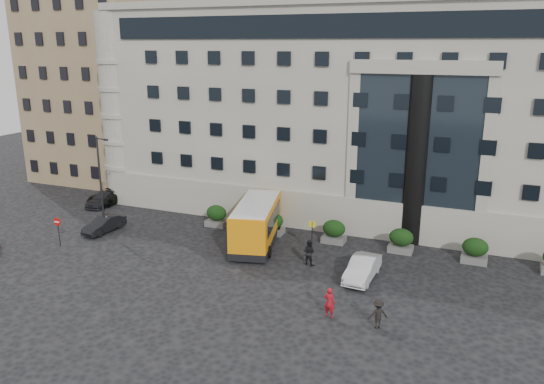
{
  "coord_description": "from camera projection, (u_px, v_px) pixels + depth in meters",
  "views": [
    {
      "loc": [
        16.77,
        -30.29,
        15.14
      ],
      "look_at": [
        3.07,
        3.1,
        5.0
      ],
      "focal_mm": 35.0,
      "sensor_mm": 36.0,
      "label": 1
    }
  ],
  "objects": [
    {
      "name": "parked_car_b",
      "position": [
        104.0,
        224.0,
        43.99
      ],
      "size": [
        1.7,
        4.05,
        1.3
      ],
      "primitive_type": "imported",
      "rotation": [
        0.0,
        0.0,
        -0.08
      ],
      "color": "black",
      "rests_on": "ground"
    },
    {
      "name": "parked_car_d",
      "position": [
        110.0,
        195.0,
        52.16
      ],
      "size": [
        2.65,
        5.21,
        1.41
      ],
      "primitive_type": "imported",
      "rotation": [
        0.0,
        0.0,
        -0.06
      ],
      "color": "black",
      "rests_on": "ground"
    },
    {
      "name": "ground",
      "position": [
        215.0,
        267.0,
        37.2
      ],
      "size": [
        120.0,
        120.0,
        0.0
      ],
      "primitive_type": "plane",
      "color": "black",
      "rests_on": "ground"
    },
    {
      "name": "apartment_near",
      "position": [
        111.0,
        90.0,
        61.08
      ],
      "size": [
        14.0,
        14.0,
        20.0
      ],
      "primitive_type": "cube",
      "color": "#876E4E",
      "rests_on": "ground"
    },
    {
      "name": "no_entry_sign",
      "position": [
        58.0,
        226.0,
        40.58
      ],
      "size": [
        0.64,
        0.16,
        2.32
      ],
      "color": "#262628",
      "rests_on": "ground"
    },
    {
      "name": "pedestrian_a",
      "position": [
        329.0,
        302.0,
        30.21
      ],
      "size": [
        0.7,
        0.5,
        1.81
      ],
      "primitive_type": "imported",
      "rotation": [
        0.0,
        0.0,
        3.03
      ],
      "color": "#A7101C",
      "rests_on": "ground"
    },
    {
      "name": "parked_car_c",
      "position": [
        104.0,
        199.0,
        51.29
      ],
      "size": [
        2.05,
        4.46,
        1.26
      ],
      "primitive_type": "imported",
      "rotation": [
        0.0,
        0.0,
        0.07
      ],
      "color": "black",
      "rests_on": "ground"
    },
    {
      "name": "street_lamp",
      "position": [
        101.0,
        181.0,
        43.06
      ],
      "size": [
        1.16,
        0.18,
        8.0
      ],
      "color": "#262628",
      "rests_on": "ground"
    },
    {
      "name": "white_taxi",
      "position": [
        362.0,
        268.0,
        35.18
      ],
      "size": [
        1.76,
        4.53,
        1.47
      ],
      "primitive_type": "imported",
      "rotation": [
        0.0,
        0.0,
        -0.05
      ],
      "color": "silver",
      "rests_on": "ground"
    },
    {
      "name": "red_truck",
      "position": [
        170.0,
        171.0,
        58.86
      ],
      "size": [
        2.51,
        5.2,
        2.78
      ],
      "rotation": [
        0.0,
        0.0,
        -0.02
      ],
      "color": "maroon",
      "rests_on": "ground"
    },
    {
      "name": "pedestrian_b",
      "position": [
        309.0,
        252.0,
        37.37
      ],
      "size": [
        1.02,
        0.85,
        1.86
      ],
      "primitive_type": "imported",
      "rotation": [
        0.0,
        0.0,
        2.96
      ],
      "color": "black",
      "rests_on": "ground"
    },
    {
      "name": "bus_stop_sign",
      "position": [
        312.0,
        231.0,
        39.18
      ],
      "size": [
        0.5,
        0.08,
        2.52
      ],
      "color": "#262628",
      "rests_on": "ground"
    },
    {
      "name": "apartment_far",
      "position": [
        173.0,
        73.0,
        77.94
      ],
      "size": [
        13.0,
        13.0,
        22.0
      ],
      "primitive_type": "cube",
      "color": "brown",
      "rests_on": "ground"
    },
    {
      "name": "hedge_b",
      "position": [
        273.0,
        223.0,
        43.46
      ],
      "size": [
        1.8,
        1.26,
        1.84
      ],
      "color": "#51514E",
      "rests_on": "ground"
    },
    {
      "name": "minibus",
      "position": [
        256.0,
        222.0,
        40.96
      ],
      "size": [
        4.62,
        8.47,
        3.36
      ],
      "rotation": [
        0.0,
        0.0,
        0.24
      ],
      "color": "orange",
      "rests_on": "ground"
    },
    {
      "name": "hedge_c",
      "position": [
        334.0,
        231.0,
        41.56
      ],
      "size": [
        1.8,
        1.26,
        1.84
      ],
      "color": "#51514E",
      "rests_on": "ground"
    },
    {
      "name": "hedge_a",
      "position": [
        217.0,
        216.0,
        45.36
      ],
      "size": [
        1.8,
        1.26,
        1.84
      ],
      "color": "#51514E",
      "rests_on": "ground"
    },
    {
      "name": "civic_building",
      "position": [
        372.0,
        108.0,
        52.17
      ],
      "size": [
        44.0,
        24.0,
        18.0
      ],
      "primitive_type": "cube",
      "color": "gray",
      "rests_on": "ground"
    },
    {
      "name": "entrance_column",
      "position": [
        417.0,
        161.0,
        40.23
      ],
      "size": [
        1.8,
        1.8,
        13.0
      ],
      "primitive_type": "cylinder",
      "color": "black",
      "rests_on": "ground"
    },
    {
      "name": "pedestrian_c",
      "position": [
        378.0,
        314.0,
        29.03
      ],
      "size": [
        1.26,
        1.1,
        1.69
      ],
      "primitive_type": "imported",
      "rotation": [
        0.0,
        0.0,
        3.68
      ],
      "color": "black",
      "rests_on": "ground"
    },
    {
      "name": "hedge_d",
      "position": [
        401.0,
        240.0,
        39.66
      ],
      "size": [
        1.8,
        1.26,
        1.84
      ],
      "color": "#51514E",
      "rests_on": "ground"
    },
    {
      "name": "hedge_e",
      "position": [
        475.0,
        250.0,
        37.76
      ],
      "size": [
        1.8,
        1.26,
        1.84
      ],
      "color": "#51514E",
      "rests_on": "ground"
    }
  ]
}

